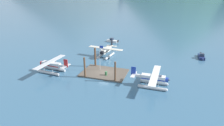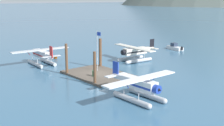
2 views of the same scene
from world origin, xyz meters
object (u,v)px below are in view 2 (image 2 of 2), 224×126
seaplane_cream_bow_left (135,53)px  boat_white_open_north (174,47)px  flagpole (98,46)px  seaplane_silver_port_aft (41,56)px  mooring_buoy (56,57)px  seaplane_white_stbd_aft (139,87)px  fuel_drum (94,73)px

seaplane_cream_bow_left → boat_white_open_north: size_ratio=2.16×
flagpole → seaplane_silver_port_aft: bearing=-159.0°
mooring_buoy → seaplane_white_stbd_aft: bearing=-8.7°
flagpole → fuel_drum: flagpole is taller
flagpole → seaplane_silver_port_aft: size_ratio=0.60×
seaplane_silver_port_aft → fuel_drum: bearing=7.7°
flagpole → mooring_buoy: flagpole is taller
flagpole → seaplane_silver_port_aft: flagpole is taller
seaplane_silver_port_aft → mooring_buoy: bearing=122.1°
seaplane_silver_port_aft → boat_white_open_north: (5.34, 30.46, -1.09)m
fuel_drum → seaplane_white_stbd_aft: (10.83, -1.59, 0.84)m
seaplane_silver_port_aft → seaplane_white_stbd_aft: same height
fuel_drum → seaplane_silver_port_aft: size_ratio=0.08×
seaplane_silver_port_aft → seaplane_cream_bow_left: (8.58, 14.63, 0.00)m
fuel_drum → seaplane_cream_bow_left: seaplane_cream_bow_left is taller
seaplane_silver_port_aft → boat_white_open_north: seaplane_silver_port_aft is taller
mooring_buoy → seaplane_cream_bow_left: seaplane_cream_bow_left is taller
mooring_buoy → fuel_drum: bearing=-8.9°
mooring_buoy → seaplane_white_stbd_aft: (26.73, -4.08, 1.23)m
fuel_drum → mooring_buoy: fuel_drum is taller
fuel_drum → seaplane_white_stbd_aft: bearing=-8.3°
mooring_buoy → seaplane_silver_port_aft: 5.19m
flagpole → seaplane_white_stbd_aft: size_ratio=0.61×
mooring_buoy → boat_white_open_north: bearing=73.0°
seaplane_white_stbd_aft → seaplane_silver_port_aft: bearing=-179.5°
flagpole → seaplane_cream_bow_left: (-2.35, 10.44, -2.64)m
fuel_drum → seaplane_silver_port_aft: bearing=-172.3°
fuel_drum → seaplane_white_stbd_aft: 10.98m
flagpole → boat_white_open_north: flagpole is taller
mooring_buoy → seaplane_cream_bow_left: size_ratio=0.07×
flagpole → seaplane_cream_bow_left: 11.03m
fuel_drum → seaplane_cream_bow_left: bearing=109.8°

